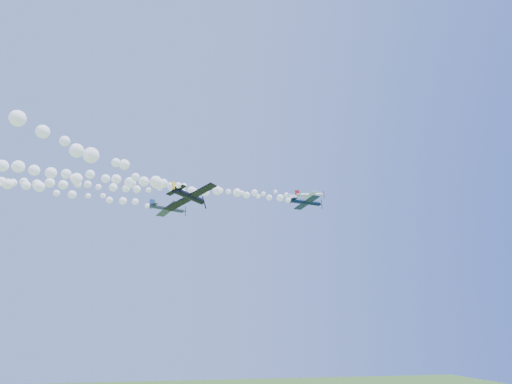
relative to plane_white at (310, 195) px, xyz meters
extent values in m
cylinder|color=white|center=(-0.21, 0.01, -0.02)|extent=(5.82, 1.33, 1.24)
cone|color=white|center=(2.88, -0.10, 0.21)|extent=(0.79, 0.82, 0.82)
cone|color=#AA1513|center=(3.31, -0.11, 0.25)|extent=(0.33, 0.29, 0.29)
cube|color=black|center=(3.20, -0.11, 0.24)|extent=(0.19, 0.24, 1.82)
cube|color=white|center=(0.04, 0.01, -0.12)|extent=(1.65, 7.11, 0.65)
cube|color=white|center=(-2.78, 0.09, -0.17)|extent=(0.89, 2.51, 0.28)
cube|color=#AA1513|center=(-2.90, 0.07, 0.35)|extent=(1.00, 0.18, 1.21)
sphere|color=black|center=(0.57, -0.04, 0.40)|extent=(0.76, 0.75, 0.78)
cylinder|color=#0C1A38|center=(-3.88, -8.27, -4.24)|extent=(6.35, 2.61, 0.93)
cone|color=#0C1A38|center=(-0.51, -7.59, -4.27)|extent=(0.95, 1.02, 0.85)
cone|color=white|center=(-0.04, -7.50, -4.27)|extent=(0.39, 0.37, 0.30)
cube|color=black|center=(-0.17, -7.52, -4.27)|extent=(0.10, 0.32, 2.01)
cube|color=#0C1A38|center=(-3.62, -8.23, -4.37)|extent=(3.11, 7.97, 0.79)
cube|color=#0C1A38|center=(-6.68, -8.84, -4.17)|extent=(1.43, 2.87, 0.31)
cube|color=white|center=(-6.76, -8.80, -3.59)|extent=(1.02, 0.39, 1.28)
sphere|color=black|center=(-3.00, -8.06, -3.85)|extent=(0.90, 0.96, 0.83)
cylinder|color=#383E52|center=(-30.42, -14.54, -8.66)|extent=(5.29, 3.72, 0.82)
cone|color=#383E52|center=(-27.59, -13.27, -8.66)|extent=(0.97, 1.00, 0.77)
cone|color=navy|center=(-27.19, -13.09, -8.67)|extent=(0.39, 0.38, 0.27)
cube|color=black|center=(-27.30, -13.14, -8.67)|extent=(0.20, 0.37, 1.82)
cube|color=#383E52|center=(-30.20, -14.46, -8.77)|extent=(4.19, 7.00, 1.10)
cube|color=#383E52|center=(-32.78, -15.59, -8.60)|extent=(1.76, 2.59, 0.42)
cube|color=navy|center=(-32.88, -15.56, -8.08)|extent=(0.92, 0.59, 1.15)
sphere|color=black|center=(-29.70, -14.16, -8.30)|extent=(0.94, 0.99, 0.78)
cylinder|color=black|center=(-27.54, -35.06, -12.55)|extent=(2.55, 5.77, 0.93)
cone|color=black|center=(-25.64, -32.56, -12.49)|extent=(0.95, 0.89, 0.79)
cone|color=gold|center=(-25.38, -32.21, -12.48)|extent=(0.35, 0.36, 0.28)
cube|color=black|center=(-25.45, -32.31, -12.48)|extent=(0.64, 0.45, 1.78)
cube|color=black|center=(-27.36, -34.89, -12.66)|extent=(6.26, 5.28, 2.52)
cube|color=black|center=(-29.12, -37.13, -12.56)|extent=(2.39, 2.11, 0.92)
cube|color=gold|center=(-29.32, -37.09, -12.06)|extent=(0.94, 0.99, 1.14)
sphere|color=black|center=(-27.14, -34.34, -12.19)|extent=(1.13, 1.08, 0.90)
camera|label=1|loc=(-29.23, -85.88, -28.10)|focal=30.00mm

